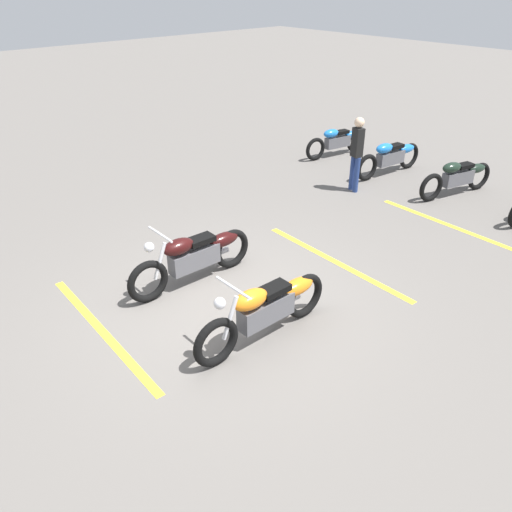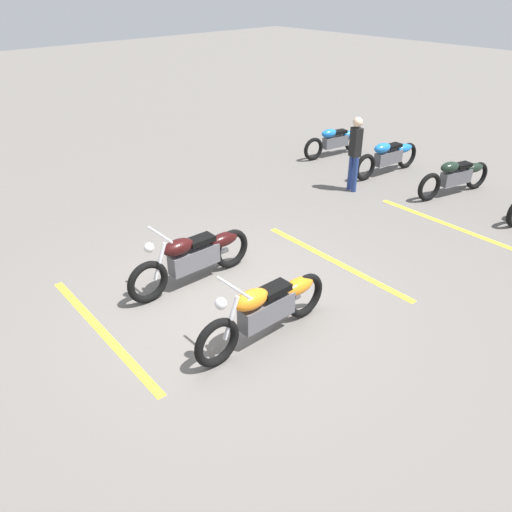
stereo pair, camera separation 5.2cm
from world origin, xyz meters
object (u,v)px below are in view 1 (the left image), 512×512
at_px(motorcycle_row_center, 459,176).
at_px(bystander_near_row, 357,151).
at_px(motorcycle_dark_foreground, 195,256).
at_px(motorcycle_row_right, 391,156).
at_px(motorcycle_row_far_right, 338,141).
at_px(motorcycle_bright_foreground, 266,308).

bearing_deg(motorcycle_row_center, bystander_near_row, -34.07).
relative_size(motorcycle_dark_foreground, motorcycle_row_right, 1.06).
distance_m(motorcycle_row_right, bystander_near_row, 1.59).
distance_m(motorcycle_dark_foreground, motorcycle_row_far_right, 7.03).
distance_m(motorcycle_bright_foreground, bystander_near_row, 5.63).
height_order(motorcycle_row_right, bystander_near_row, bystander_near_row).
height_order(motorcycle_row_right, motorcycle_row_far_right, motorcycle_row_right).
relative_size(motorcycle_dark_foreground, motorcycle_row_far_right, 1.15).
relative_size(motorcycle_bright_foreground, motorcycle_row_right, 1.06).
height_order(motorcycle_dark_foreground, motorcycle_row_right, motorcycle_dark_foreground).
xyz_separation_m(motorcycle_bright_foreground, bystander_near_row, (4.99, 2.56, 0.45)).
bearing_deg(motorcycle_row_far_right, motorcycle_row_right, 95.44).
relative_size(motorcycle_row_center, motorcycle_row_right, 0.96).
bearing_deg(motorcycle_bright_foreground, motorcycle_row_right, -157.26).
xyz_separation_m(motorcycle_dark_foreground, bystander_near_row, (4.88, 0.79, 0.45)).
xyz_separation_m(motorcycle_row_far_right, bystander_near_row, (-1.63, -1.87, 0.51)).
bearing_deg(motorcycle_bright_foreground, motorcycle_dark_foreground, -93.28).
distance_m(motorcycle_row_right, motorcycle_row_far_right, 1.76).
distance_m(motorcycle_bright_foreground, motorcycle_row_far_right, 7.97).
xyz_separation_m(motorcycle_row_right, bystander_near_row, (-1.51, -0.11, 0.48)).
height_order(motorcycle_bright_foreground, motorcycle_row_center, motorcycle_bright_foreground).
relative_size(motorcycle_bright_foreground, motorcycle_row_far_right, 1.15).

